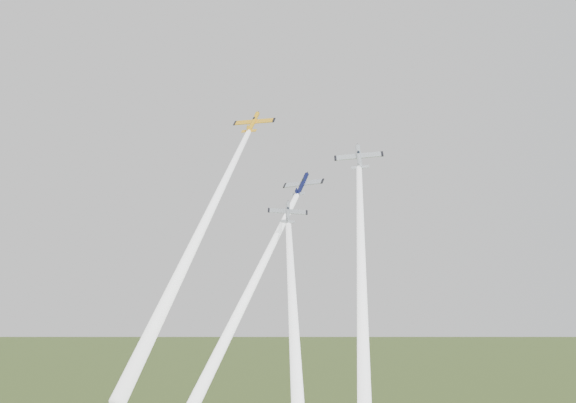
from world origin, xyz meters
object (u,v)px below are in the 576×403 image
Objects in this scene: plane_navy at (302,184)px; plane_silver_low at (288,212)px; plane_silver_right at (359,157)px; plane_yellow at (253,122)px.

plane_silver_low is at bearing -76.74° from plane_navy.
plane_silver_right is 17.58m from plane_silver_low.
plane_navy is at bearing 74.14° from plane_silver_low.
plane_silver_right is at bearing 23.63° from plane_silver_low.
plane_silver_right is 1.30× the size of plane_silver_low.
plane_yellow is 26.56m from plane_silver_low.
plane_silver_right is at bearing -10.68° from plane_yellow.
plane_yellow is at bearing 108.78° from plane_silver_low.
plane_navy is at bearing 158.16° from plane_silver_right.
plane_yellow is 16.97m from plane_navy.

